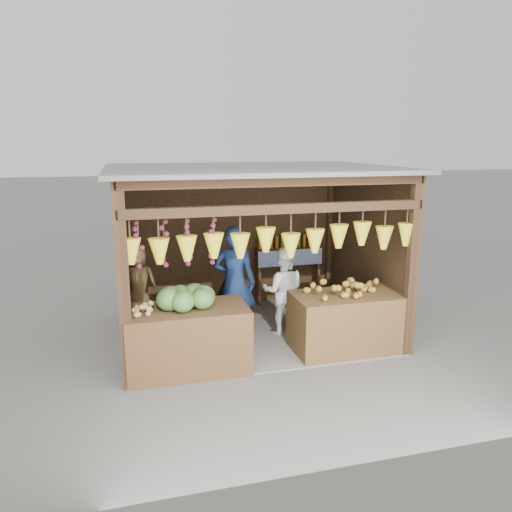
# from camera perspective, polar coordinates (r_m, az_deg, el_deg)

# --- Properties ---
(ground) EXTENTS (80.00, 80.00, 0.00)m
(ground) POSITION_cam_1_polar(r_m,az_deg,el_deg) (8.22, -0.53, -8.66)
(ground) COLOR #514F49
(ground) RESTS_ON ground
(stall_structure) EXTENTS (4.30, 3.30, 2.66)m
(stall_structure) POSITION_cam_1_polar(r_m,az_deg,el_deg) (7.72, -0.72, 2.78)
(stall_structure) COLOR slate
(stall_structure) RESTS_ON ground
(back_shelf) EXTENTS (1.25, 0.32, 1.32)m
(back_shelf) POSITION_cam_1_polar(r_m,az_deg,el_deg) (9.43, 3.68, -0.29)
(back_shelf) COLOR #382314
(back_shelf) RESTS_ON ground
(counter_left) EXTENTS (1.62, 0.85, 0.88)m
(counter_left) POSITION_cam_1_polar(r_m,az_deg,el_deg) (6.85, -7.87, -9.39)
(counter_left) COLOR #452917
(counter_left) RESTS_ON ground
(counter_right) EXTENTS (1.61, 0.85, 0.86)m
(counter_right) POSITION_cam_1_polar(r_m,az_deg,el_deg) (7.53, 10.36, -7.44)
(counter_right) COLOR #4B3519
(counter_right) RESTS_ON ground
(stool) EXTENTS (0.35, 0.35, 0.33)m
(stool) POSITION_cam_1_polar(r_m,az_deg,el_deg) (8.09, -12.98, -8.12)
(stool) COLOR black
(stool) RESTS_ON ground
(man_standing) EXTENTS (0.77, 0.64, 1.79)m
(man_standing) POSITION_cam_1_polar(r_m,az_deg,el_deg) (7.74, -2.48, -3.05)
(man_standing) COLOR #14264D
(man_standing) RESTS_ON ground
(woman_standing) EXTENTS (0.82, 0.72, 1.42)m
(woman_standing) POSITION_cam_1_polar(r_m,az_deg,el_deg) (7.95, 3.11, -4.01)
(woman_standing) COLOR white
(woman_standing) RESTS_ON ground
(vendor_seated) EXTENTS (0.65, 0.53, 1.16)m
(vendor_seated) POSITION_cam_1_polar(r_m,az_deg,el_deg) (7.86, -13.26, -3.05)
(vendor_seated) COLOR brown
(vendor_seated) RESTS_ON stool
(melon_pile) EXTENTS (1.00, 0.50, 0.32)m
(melon_pile) POSITION_cam_1_polar(r_m,az_deg,el_deg) (6.64, -8.09, -4.60)
(melon_pile) COLOR #154A13
(melon_pile) RESTS_ON counter_left
(tanfruit_pile) EXTENTS (0.34, 0.40, 0.13)m
(tanfruit_pile) POSITION_cam_1_polar(r_m,az_deg,el_deg) (6.58, -12.87, -5.84)
(tanfruit_pile) COLOR olive
(tanfruit_pile) RESTS_ON counter_left
(mango_pile) EXTENTS (1.40, 0.64, 0.22)m
(mango_pile) POSITION_cam_1_polar(r_m,az_deg,el_deg) (7.38, 10.66, -3.43)
(mango_pile) COLOR #BD5619
(mango_pile) RESTS_ON counter_right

